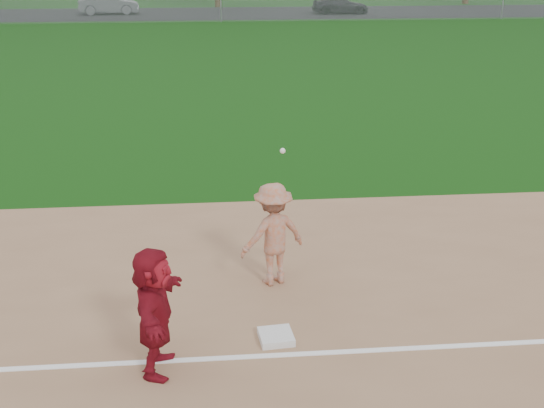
{
  "coord_description": "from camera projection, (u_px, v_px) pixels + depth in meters",
  "views": [
    {
      "loc": [
        -0.91,
        -8.5,
        5.18
      ],
      "look_at": [
        0.0,
        1.5,
        1.3
      ],
      "focal_mm": 45.0,
      "sensor_mm": 36.0,
      "label": 1
    }
  ],
  "objects": [
    {
      "name": "parking_asphalt",
      "position": [
        220.0,
        13.0,
        52.57
      ],
      "size": [
        120.0,
        10.0,
        0.01
      ],
      "primitive_type": "cube",
      "color": "black",
      "rests_on": "ground"
    },
    {
      "name": "ground",
      "position": [
        281.0,
        325.0,
        9.84
      ],
      "size": [
        160.0,
        160.0,
        0.0
      ],
      "primitive_type": "plane",
      "color": "#103D0B",
      "rests_on": "ground"
    },
    {
      "name": "base_runner",
      "position": [
        155.0,
        311.0,
        8.49
      ],
      "size": [
        0.66,
        1.63,
        1.71
      ],
      "primitive_type": "imported",
      "rotation": [
        0.0,
        0.0,
        1.47
      ],
      "color": "maroon",
      "rests_on": "infield_dirt"
    },
    {
      "name": "car_right",
      "position": [
        340.0,
        5.0,
        51.98
      ],
      "size": [
        4.33,
        1.84,
        1.25
      ],
      "primitive_type": "imported",
      "rotation": [
        0.0,
        0.0,
        1.55
      ],
      "color": "black",
      "rests_on": "parking_asphalt"
    },
    {
      "name": "first_base",
      "position": [
        276.0,
        337.0,
        9.42
      ],
      "size": [
        0.5,
        0.5,
        0.1
      ],
      "primitive_type": "cube",
      "rotation": [
        0.0,
        0.0,
        0.1
      ],
      "color": "silver",
      "rests_on": "infield_dirt"
    },
    {
      "name": "foul_line",
      "position": [
        288.0,
        355.0,
        9.09
      ],
      "size": [
        60.0,
        0.1,
        0.01
      ],
      "primitive_type": "cube",
      "color": "white",
      "rests_on": "infield_dirt"
    },
    {
      "name": "first_base_play",
      "position": [
        273.0,
        234.0,
        10.75
      ],
      "size": [
        1.24,
        1.11,
        2.42
      ],
      "color": "#959597",
      "rests_on": "infield_dirt"
    },
    {
      "name": "car_mid",
      "position": [
        109.0,
        4.0,
        51.46
      ],
      "size": [
        4.61,
        1.98,
        1.48
      ],
      "primitive_type": "imported",
      "rotation": [
        0.0,
        0.0,
        1.66
      ],
      "color": "#53555A",
      "rests_on": "parking_asphalt"
    }
  ]
}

